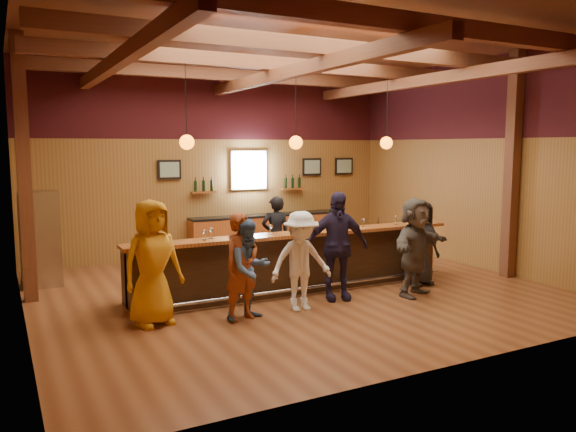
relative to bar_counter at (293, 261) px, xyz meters
The scene contains 27 objects.
room 2.69m from the bar_counter, 100.24° to the right, with size 9.04×9.00×4.52m.
bar_counter is the anchor object (origin of this frame).
back_bar_cabinet 3.76m from the bar_counter, 71.66° to the left, with size 4.00×0.52×0.95m.
window 4.17m from the bar_counter, 78.34° to the left, with size 0.95×0.09×0.95m.
framed_pictures 4.42m from the bar_counter, 66.46° to the left, with size 5.35×0.05×0.45m.
wine_shelves 3.97m from the bar_counter, 78.14° to the left, with size 3.00×0.18×0.30m.
pendant_lights 2.19m from the bar_counter, 96.37° to the right, with size 4.24×0.24×1.37m.
stainless_fridge 4.81m from the bar_counter, 149.24° to the left, with size 0.70×0.70×1.80m, color silver.
customer_orange 2.99m from the bar_counter, 162.13° to the right, with size 0.91×0.60×1.87m, color orange.
customer_redvest 2.05m from the bar_counter, 140.45° to the right, with size 0.60×0.39×1.65m, color brown.
customer_denim 1.97m from the bar_counter, 137.82° to the right, with size 0.75×0.59×1.55m, color #425D84.
customer_white 1.41m from the bar_counter, 112.40° to the right, with size 1.04×0.60×1.61m, color white.
customer_navy 1.12m from the bar_counter, 71.31° to the right, with size 1.10×0.46×1.88m, color #231C38.
customer_brown 2.23m from the bar_counter, 39.52° to the right, with size 1.62×0.52×1.75m, color #564E45.
customer_dark 2.48m from the bar_counter, 19.52° to the right, with size 0.79×0.52×1.62m, color black.
bartender 1.22m from the bar_counter, 79.07° to the left, with size 0.59×0.39×1.63m, color black.
ice_bucket 0.77m from the bar_counter, 53.28° to the right, with size 0.21×0.21×0.23m, color brown.
bottle_a 0.97m from the bar_counter, 23.36° to the right, with size 0.07×0.07×0.32m.
bottle_b 1.01m from the bar_counter, 22.39° to the right, with size 0.08×0.08×0.37m.
glass_a 2.63m from the bar_counter, behind, with size 0.08×0.08×0.17m.
glass_b 1.98m from the bar_counter, 169.17° to the right, with size 0.08×0.08×0.18m.
glass_c 1.83m from the bar_counter, behind, with size 0.08×0.08×0.19m.
glass_d 1.34m from the bar_counter, 159.19° to the right, with size 0.07×0.07×0.17m.
glass_e 0.96m from the bar_counter, 153.91° to the right, with size 0.08×0.08×0.17m.
glass_f 1.27m from the bar_counter, 23.28° to the right, with size 0.08×0.08×0.19m.
glass_g 1.59m from the bar_counter, 10.21° to the right, with size 0.07×0.07×0.16m.
glass_h 2.28m from the bar_counter, ahead, with size 0.08×0.08×0.18m.
Camera 1 is at (-4.77, -8.86, 2.64)m, focal length 35.00 mm.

